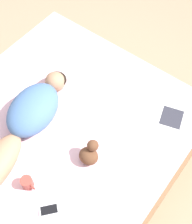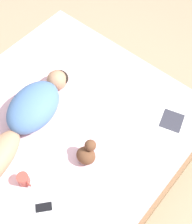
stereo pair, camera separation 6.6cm
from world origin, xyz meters
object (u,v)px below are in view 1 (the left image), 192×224
at_px(coffee_mug, 27,183).
at_px(cell_phone, 49,210).
at_px(open_magazine, 157,113).
at_px(person, 24,123).

relative_size(coffee_mug, cell_phone, 0.78).
height_order(open_magazine, coffee_mug, coffee_mug).
distance_m(person, open_magazine, 1.06).
xyz_separation_m(person, coffee_mug, (0.32, -0.32, -0.06)).
bearing_deg(person, coffee_mug, -55.81).
bearing_deg(coffee_mug, person, 135.47).
bearing_deg(cell_phone, open_magazine, 121.42).
height_order(person, open_magazine, person).
bearing_deg(person, open_magazine, 34.52).
bearing_deg(person, cell_phone, -44.04).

